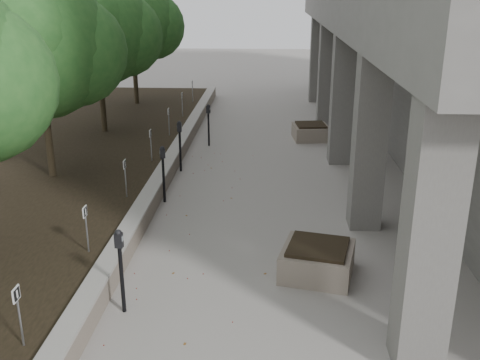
% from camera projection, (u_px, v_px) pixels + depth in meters
% --- Properties ---
extents(retaining_wall, '(0.39, 26.00, 0.50)m').
position_uv_depth(retaining_wall, '(166.00, 171.00, 16.01)').
color(retaining_wall, gray).
rests_on(retaining_wall, ground).
extents(planting_bed, '(7.00, 26.00, 0.40)m').
position_uv_depth(planting_bed, '(43.00, 170.00, 16.22)').
color(planting_bed, black).
rests_on(planting_bed, ground).
extents(crabapple_tree_3, '(4.60, 4.00, 5.44)m').
position_uv_depth(crabapple_tree_3, '(41.00, 76.00, 14.27)').
color(crabapple_tree_3, '#245822').
rests_on(crabapple_tree_3, planting_bed).
extents(crabapple_tree_4, '(4.60, 4.00, 5.44)m').
position_uv_depth(crabapple_tree_4, '(98.00, 54.00, 18.98)').
color(crabapple_tree_4, '#245822').
rests_on(crabapple_tree_4, planting_bed).
extents(crabapple_tree_5, '(4.60, 4.00, 5.44)m').
position_uv_depth(crabapple_tree_5, '(133.00, 41.00, 23.69)').
color(crabapple_tree_5, '#245822').
rests_on(crabapple_tree_5, planting_bed).
extents(parking_sign_2, '(0.04, 0.22, 0.96)m').
position_uv_depth(parking_sign_2, '(20.00, 317.00, 7.83)').
color(parking_sign_2, black).
rests_on(parking_sign_2, planting_bed).
extents(parking_sign_3, '(0.04, 0.22, 0.96)m').
position_uv_depth(parking_sign_3, '(87.00, 229.00, 10.65)').
color(parking_sign_3, black).
rests_on(parking_sign_3, planting_bed).
extents(parking_sign_4, '(0.04, 0.22, 0.96)m').
position_uv_depth(parking_sign_4, '(126.00, 179.00, 13.48)').
color(parking_sign_4, black).
rests_on(parking_sign_4, planting_bed).
extents(parking_sign_5, '(0.04, 0.22, 0.96)m').
position_uv_depth(parking_sign_5, '(151.00, 145.00, 16.30)').
color(parking_sign_5, black).
rests_on(parking_sign_5, planting_bed).
extents(parking_sign_6, '(0.04, 0.22, 0.96)m').
position_uv_depth(parking_sign_6, '(169.00, 122.00, 19.13)').
color(parking_sign_6, black).
rests_on(parking_sign_6, planting_bed).
extents(parking_sign_7, '(0.04, 0.22, 0.96)m').
position_uv_depth(parking_sign_7, '(182.00, 105.00, 21.95)').
color(parking_sign_7, black).
rests_on(parking_sign_7, planting_bed).
extents(parking_sign_8, '(0.04, 0.22, 0.96)m').
position_uv_depth(parking_sign_8, '(193.00, 91.00, 24.78)').
color(parking_sign_8, black).
rests_on(parking_sign_8, planting_bed).
extents(parking_meter_2, '(0.16, 0.12, 1.56)m').
position_uv_depth(parking_meter_2, '(121.00, 272.00, 9.28)').
color(parking_meter_2, black).
rests_on(parking_meter_2, ground).
extents(parking_meter_3, '(0.18, 0.15, 1.52)m').
position_uv_depth(parking_meter_3, '(163.00, 174.00, 14.14)').
color(parking_meter_3, black).
rests_on(parking_meter_3, ground).
extents(parking_meter_4, '(0.16, 0.12, 1.57)m').
position_uv_depth(parking_meter_4, '(180.00, 146.00, 16.54)').
color(parking_meter_4, black).
rests_on(parking_meter_4, ground).
extents(parking_meter_5, '(0.17, 0.15, 1.48)m').
position_uv_depth(parking_meter_5, '(209.00, 125.00, 19.24)').
color(parking_meter_5, black).
rests_on(parking_meter_5, ground).
extents(planter_front, '(1.59, 1.59, 0.62)m').
position_uv_depth(planter_front, '(317.00, 260.00, 10.68)').
color(planter_front, gray).
rests_on(planter_front, ground).
extents(planter_back, '(1.37, 1.37, 0.58)m').
position_uv_depth(planter_back, '(311.00, 131.00, 20.24)').
color(planter_back, gray).
rests_on(planter_back, ground).
extents(berry_scatter, '(3.30, 14.10, 0.02)m').
position_uv_depth(berry_scatter, '(211.00, 239.00, 12.23)').
color(berry_scatter, maroon).
rests_on(berry_scatter, ground).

